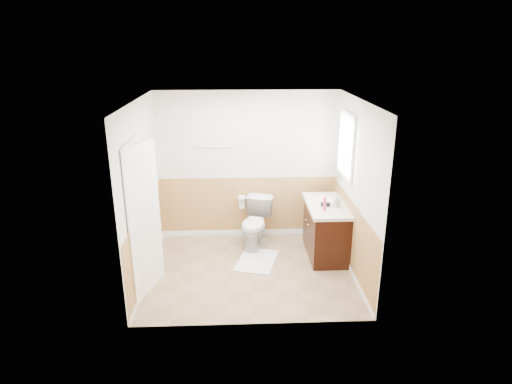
{
  "coord_description": "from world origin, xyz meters",
  "views": [
    {
      "loc": [
        -0.16,
        -5.78,
        3.24
      ],
      "look_at": [
        0.1,
        0.25,
        1.15
      ],
      "focal_mm": 30.8,
      "sensor_mm": 36.0,
      "label": 1
    }
  ],
  "objects_px": {
    "bath_mat": "(257,261)",
    "vanity_cabinet": "(326,231)",
    "soap_dispenser": "(337,201)",
    "lotion_bottle": "(325,204)",
    "toilet": "(255,224)"
  },
  "relations": [
    {
      "from": "toilet",
      "to": "bath_mat",
      "type": "height_order",
      "value": "toilet"
    },
    {
      "from": "vanity_cabinet",
      "to": "soap_dispenser",
      "type": "relative_size",
      "value": 6.21
    },
    {
      "from": "lotion_bottle",
      "to": "toilet",
      "type": "bearing_deg",
      "value": 148.4
    },
    {
      "from": "bath_mat",
      "to": "soap_dispenser",
      "type": "xyz_separation_m",
      "value": [
        1.22,
        0.09,
        0.93
      ]
    },
    {
      "from": "bath_mat",
      "to": "vanity_cabinet",
      "type": "relative_size",
      "value": 0.73
    },
    {
      "from": "bath_mat",
      "to": "lotion_bottle",
      "type": "distance_m",
      "value": 1.38
    },
    {
      "from": "soap_dispenser",
      "to": "lotion_bottle",
      "type": "bearing_deg",
      "value": -144.37
    },
    {
      "from": "vanity_cabinet",
      "to": "soap_dispenser",
      "type": "xyz_separation_m",
      "value": [
        0.12,
        -0.12,
        0.54
      ]
    },
    {
      "from": "bath_mat",
      "to": "soap_dispenser",
      "type": "distance_m",
      "value": 1.53
    },
    {
      "from": "toilet",
      "to": "vanity_cabinet",
      "type": "relative_size",
      "value": 0.72
    },
    {
      "from": "bath_mat",
      "to": "soap_dispenser",
      "type": "height_order",
      "value": "soap_dispenser"
    },
    {
      "from": "toilet",
      "to": "soap_dispenser",
      "type": "bearing_deg",
      "value": -4.61
    },
    {
      "from": "toilet",
      "to": "bath_mat",
      "type": "distance_m",
      "value": 0.67
    },
    {
      "from": "lotion_bottle",
      "to": "soap_dispenser",
      "type": "distance_m",
      "value": 0.27
    },
    {
      "from": "toilet",
      "to": "bath_mat",
      "type": "bearing_deg",
      "value": -74.06
    }
  ]
}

